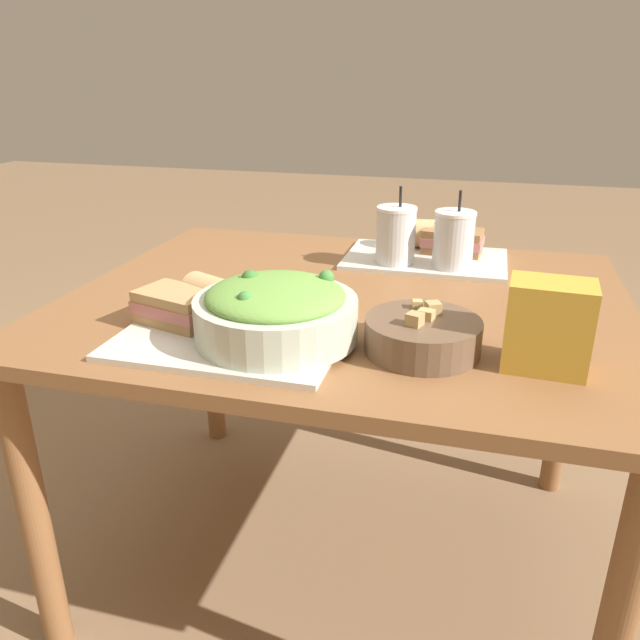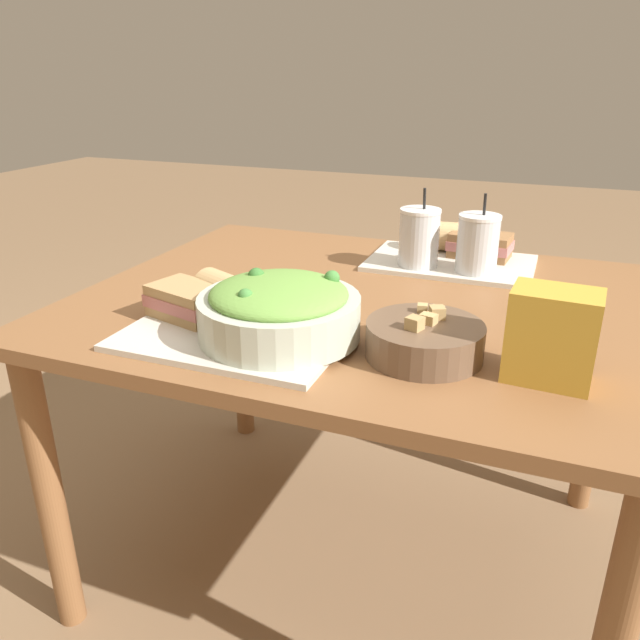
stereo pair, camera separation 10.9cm
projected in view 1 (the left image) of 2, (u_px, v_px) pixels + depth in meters
The scene contains 13 objects.
ground_plane at pixel (342, 551), 1.67m from camera, with size 12.00×12.00×0.00m, color #846647.
dining_table at pixel (346, 334), 1.43m from camera, with size 1.23×1.00×0.73m.
tray_near at pixel (228, 341), 1.16m from camera, with size 0.41×0.28×0.01m.
tray_far at pixel (425, 259), 1.64m from camera, with size 0.41×0.28×0.01m.
salad_bowl at pixel (276, 310), 1.13m from camera, with size 0.30×0.30×0.12m.
soup_bowl at pixel (423, 334), 1.11m from camera, with size 0.21×0.21×0.08m.
sandwich_near at pixel (177, 306), 1.21m from camera, with size 0.18×0.14×0.06m.
baguette_near at pixel (222, 299), 1.23m from camera, with size 0.19×0.14×0.08m.
sandwich_far at pixel (452, 241), 1.66m from camera, with size 0.17×0.11×0.06m.
baguette_far at pixel (422, 233), 1.71m from camera, with size 0.16×0.09×0.08m.
drink_cup_dark at pixel (396, 237), 1.57m from camera, with size 0.10×0.10×0.20m.
drink_cup_red at pixel (453, 241), 1.53m from camera, with size 0.10×0.10×0.19m.
chip_bag at pixel (548, 326), 1.04m from camera, with size 0.14×0.10×0.15m.
Camera 1 is at (0.28, -1.28, 1.21)m, focal length 35.00 mm.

